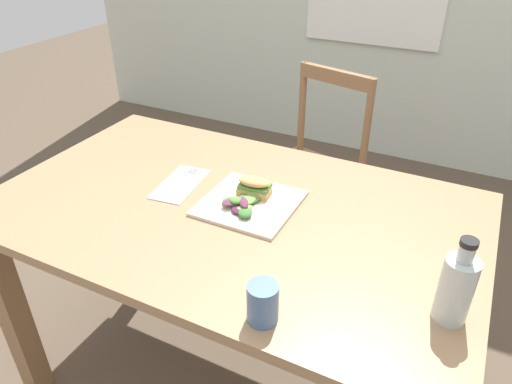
{
  "coord_description": "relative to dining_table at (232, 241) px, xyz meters",
  "views": [
    {
      "loc": [
        0.58,
        -0.84,
        1.47
      ],
      "look_at": [
        0.06,
        0.19,
        0.76
      ],
      "focal_mm": 33.21,
      "sensor_mm": 36.0,
      "label": 1
    }
  ],
  "objects": [
    {
      "name": "dining_table",
      "position": [
        0.0,
        0.0,
        0.0
      ],
      "size": [
        1.36,
        0.83,
        0.74
      ],
      "color": "#997551",
      "rests_on": "ground"
    },
    {
      "name": "chair_wooden_far",
      "position": [
        -0.05,
        0.81,
        -0.17
      ],
      "size": [
        0.49,
        0.49,
        0.87
      ],
      "color": "#8E6642",
      "rests_on": "ground"
    },
    {
      "name": "plate_lunch",
      "position": [
        0.04,
        0.03,
        0.13
      ],
      "size": [
        0.26,
        0.26,
        0.01
      ],
      "primitive_type": "cube",
      "color": "beige",
      "rests_on": "dining_table"
    },
    {
      "name": "sandwich_half_front",
      "position": [
        0.04,
        0.07,
        0.16
      ],
      "size": [
        0.1,
        0.07,
        0.06
      ],
      "color": "tan",
      "rests_on": "plate_lunch"
    },
    {
      "name": "salad_mixed_greens",
      "position": [
        0.04,
        -0.0,
        0.15
      ],
      "size": [
        0.12,
        0.14,
        0.03
      ],
      "color": "#4C2338",
      "rests_on": "plate_lunch"
    },
    {
      "name": "napkin_folded",
      "position": [
        -0.19,
        0.03,
        0.12
      ],
      "size": [
        0.13,
        0.22,
        0.0
      ],
      "primitive_type": "cube",
      "rotation": [
        0.0,
        0.0,
        0.12
      ],
      "color": "white",
      "rests_on": "dining_table"
    },
    {
      "name": "fork_on_napkin",
      "position": [
        -0.2,
        0.05,
        0.13
      ],
      "size": [
        0.03,
        0.19,
        0.0
      ],
      "color": "silver",
      "rests_on": "napkin_folded"
    },
    {
      "name": "bottle_cold_brew",
      "position": [
        0.6,
        -0.17,
        0.19
      ],
      "size": [
        0.07,
        0.07,
        0.2
      ],
      "color": "black",
      "rests_on": "dining_table"
    },
    {
      "name": "cup_extra_side",
      "position": [
        0.26,
        -0.34,
        0.17
      ],
      "size": [
        0.06,
        0.06,
        0.09
      ],
      "primitive_type": "cylinder",
      "color": "#4C6B93",
      "rests_on": "dining_table"
    }
  ]
}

